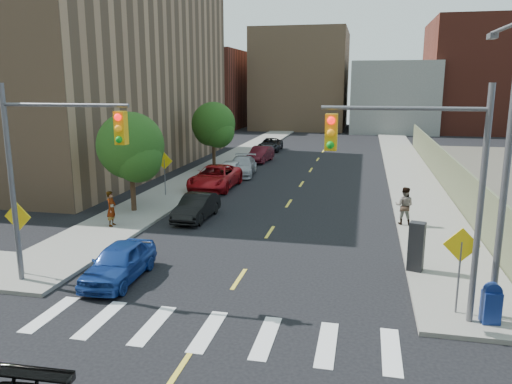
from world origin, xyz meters
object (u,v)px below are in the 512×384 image
at_px(mailbox, 491,304).
at_px(payphone, 416,246).
at_px(parked_car_grey, 270,145).
at_px(parked_car_red, 215,177).
at_px(parked_car_silver, 242,166).
at_px(parked_car_white, 230,170).
at_px(parked_car_blue, 119,262).
at_px(parked_car_black, 197,207).
at_px(pedestrian_west, 111,208).
at_px(parked_car_maroon, 261,154).
at_px(pedestrian_east, 404,206).

xyz_separation_m(mailbox, payphone, (-1.75, 3.90, 0.33)).
bearing_deg(payphone, parked_car_grey, 125.20).
height_order(parked_car_red, payphone, payphone).
distance_m(parked_car_silver, parked_car_white, 1.75).
relative_size(parked_car_blue, mailbox, 3.21).
height_order(parked_car_black, parked_car_silver, parked_car_silver).
bearing_deg(pedestrian_west, parked_car_grey, -9.08).
xyz_separation_m(parked_car_white, pedestrian_west, (-2.17, -13.82, 0.33)).
xyz_separation_m(parked_car_blue, parked_car_grey, (-1.30, 36.09, -0.02)).
bearing_deg(parked_car_maroon, parked_car_white, -88.61).
xyz_separation_m(parked_car_grey, mailbox, (13.55, -37.09, 0.09)).
relative_size(parked_car_blue, parked_car_red, 0.70).
relative_size(parked_car_blue, parked_car_maroon, 0.94).
bearing_deg(parked_car_black, parked_car_silver, 95.23).
bearing_deg(pedestrian_east, parked_car_black, 17.81).
relative_size(parked_car_blue, pedestrian_east, 2.11).
bearing_deg(parked_car_red, parked_car_white, 90.27).
height_order(mailbox, pedestrian_west, pedestrian_west).
xyz_separation_m(parked_car_black, parked_car_white, (-1.30, 11.26, 0.03)).
distance_m(parked_car_silver, payphone, 21.69).
bearing_deg(parked_car_white, payphone, -57.01).
bearing_deg(parked_car_silver, mailbox, -65.69).
height_order(parked_car_blue, pedestrian_east, pedestrian_east).
height_order(parked_car_maroon, payphone, payphone).
bearing_deg(parked_car_blue, parked_car_silver, 90.21).
height_order(parked_car_blue, parked_car_grey, parked_car_blue).
bearing_deg(pedestrian_east, parked_car_red, -16.47).
xyz_separation_m(parked_car_white, parked_car_maroon, (0.56, 8.57, 0.01)).
xyz_separation_m(payphone, pedestrian_east, (0.00, 6.39, 0.01)).
bearing_deg(parked_car_blue, payphone, 13.60).
height_order(parked_car_blue, parked_car_silver, parked_car_silver).
height_order(parked_car_blue, parked_car_black, parked_car_blue).
bearing_deg(parked_car_silver, parked_car_red, -101.48).
bearing_deg(pedestrian_west, parked_car_white, -13.89).
xyz_separation_m(parked_car_black, parked_car_silver, (-0.77, 12.93, 0.06)).
bearing_deg(mailbox, parked_car_maroon, 105.93).
bearing_deg(payphone, parked_car_red, 147.42).
distance_m(parked_car_blue, parked_car_red, 16.16).
distance_m(parked_car_blue, pedestrian_east, 14.03).
height_order(parked_car_black, parked_car_maroon, parked_car_maroon).
height_order(parked_car_grey, payphone, payphone).
bearing_deg(parked_car_silver, parked_car_maroon, 83.89).
distance_m(parked_car_red, parked_car_maroon, 12.25).
xyz_separation_m(parked_car_blue, parked_car_silver, (-0.77, 21.44, 0.04)).
distance_m(parked_car_red, parked_car_grey, 19.98).
bearing_deg(pedestrian_west, parked_car_maroon, -11.91).
relative_size(parked_car_white, pedestrian_west, 2.31).
relative_size(parked_car_blue, pedestrian_west, 2.29).
relative_size(parked_car_black, parked_car_white, 0.99).
distance_m(parked_car_white, parked_car_grey, 16.32).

